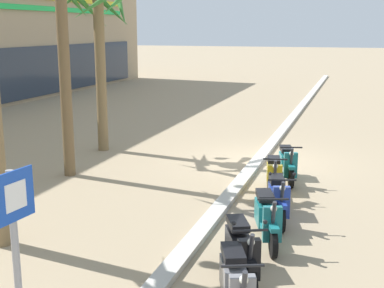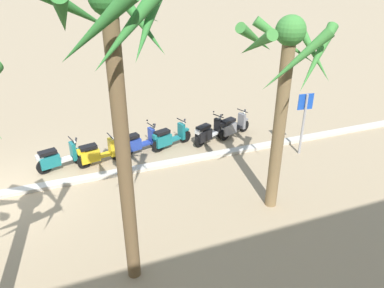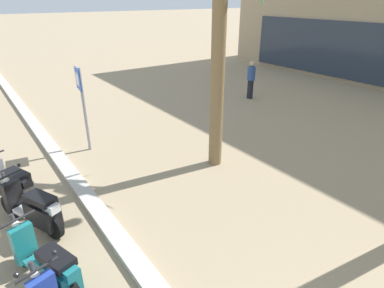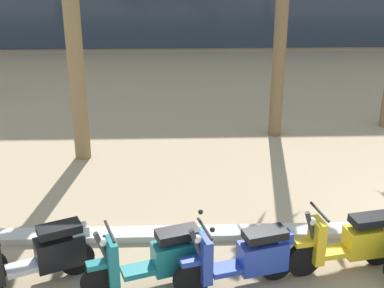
{
  "view_description": "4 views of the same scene",
  "coord_description": "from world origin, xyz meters",
  "px_view_note": "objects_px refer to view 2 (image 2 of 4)",
  "views": [
    {
      "loc": [
        -15.21,
        -2.79,
        3.98
      ],
      "look_at": [
        -2.75,
        1.27,
        1.05
      ],
      "focal_mm": 48.43,
      "sensor_mm": 36.0,
      "label": 1
    },
    {
      "loc": [
        -2.11,
        11.27,
        6.79
      ],
      "look_at": [
        -5.94,
        1.14,
        1.29
      ],
      "focal_mm": 34.46,
      "sensor_mm": 36.0,
      "label": 2
    },
    {
      "loc": [
        -1.62,
        -1.61,
        4.13
      ],
      "look_at": [
        -6.78,
        2.06,
        1.24
      ],
      "focal_mm": 30.39,
      "sensor_mm": 36.0,
      "label": 3
    },
    {
      "loc": [
        -5.59,
        -7.39,
        4.61
      ],
      "look_at": [
        -5.27,
        1.79,
        0.94
      ],
      "focal_mm": 48.82,
      "sensor_mm": 36.0,
      "label": 4
    }
  ],
  "objects_px": {
    "scooter_grey_mid_front": "(233,127)",
    "scooter_teal_far_back": "(169,138)",
    "scooter_black_mid_rear": "(208,133)",
    "palm_tree_mid_walkway": "(115,67)",
    "scooter_blue_lead_nearest": "(138,142)",
    "scooter_teal_tail_end": "(57,158)",
    "crossing_sign": "(304,117)",
    "scooter_yellow_last_in_row": "(97,153)",
    "palm_tree_near_sign": "(285,71)"
  },
  "relations": [
    {
      "from": "palm_tree_mid_walkway",
      "to": "scooter_teal_far_back",
      "type": "bearing_deg",
      "value": -114.8
    },
    {
      "from": "palm_tree_mid_walkway",
      "to": "palm_tree_near_sign",
      "type": "bearing_deg",
      "value": -164.06
    },
    {
      "from": "scooter_teal_far_back",
      "to": "palm_tree_near_sign",
      "type": "relative_size",
      "value": 0.32
    },
    {
      "from": "scooter_teal_tail_end",
      "to": "crossing_sign",
      "type": "height_order",
      "value": "crossing_sign"
    },
    {
      "from": "scooter_teal_tail_end",
      "to": "palm_tree_near_sign",
      "type": "height_order",
      "value": "palm_tree_near_sign"
    },
    {
      "from": "scooter_teal_far_back",
      "to": "scooter_blue_lead_nearest",
      "type": "bearing_deg",
      "value": -0.96
    },
    {
      "from": "scooter_yellow_last_in_row",
      "to": "palm_tree_near_sign",
      "type": "distance_m",
      "value": 7.34
    },
    {
      "from": "scooter_black_mid_rear",
      "to": "scooter_teal_tail_end",
      "type": "bearing_deg",
      "value": 0.47
    },
    {
      "from": "scooter_yellow_last_in_row",
      "to": "palm_tree_mid_walkway",
      "type": "xyz_separation_m",
      "value": [
        -0.09,
        5.63,
        4.59
      ]
    },
    {
      "from": "scooter_grey_mid_front",
      "to": "scooter_teal_far_back",
      "type": "bearing_deg",
      "value": 1.07
    },
    {
      "from": "scooter_grey_mid_front",
      "to": "scooter_yellow_last_in_row",
      "type": "bearing_deg",
      "value": 3.86
    },
    {
      "from": "scooter_black_mid_rear",
      "to": "scooter_teal_far_back",
      "type": "bearing_deg",
      "value": -4.85
    },
    {
      "from": "scooter_teal_far_back",
      "to": "palm_tree_near_sign",
      "type": "xyz_separation_m",
      "value": [
        -1.78,
        4.66,
        3.72
      ]
    },
    {
      "from": "scooter_blue_lead_nearest",
      "to": "crossing_sign",
      "type": "xyz_separation_m",
      "value": [
        -5.81,
        2.22,
        1.05
      ]
    },
    {
      "from": "scooter_grey_mid_front",
      "to": "crossing_sign",
      "type": "relative_size",
      "value": 0.69
    },
    {
      "from": "scooter_black_mid_rear",
      "to": "palm_tree_near_sign",
      "type": "height_order",
      "value": "palm_tree_near_sign"
    },
    {
      "from": "scooter_black_mid_rear",
      "to": "crossing_sign",
      "type": "xyz_separation_m",
      "value": [
        -2.96,
        2.06,
        1.05
      ]
    },
    {
      "from": "scooter_teal_far_back",
      "to": "scooter_teal_tail_end",
      "type": "bearing_deg",
      "value": 2.55
    },
    {
      "from": "scooter_grey_mid_front",
      "to": "palm_tree_mid_walkway",
      "type": "height_order",
      "value": "palm_tree_mid_walkway"
    },
    {
      "from": "crossing_sign",
      "to": "scooter_black_mid_rear",
      "type": "bearing_deg",
      "value": -34.82
    },
    {
      "from": "scooter_yellow_last_in_row",
      "to": "palm_tree_near_sign",
      "type": "bearing_deg",
      "value": 136.81
    },
    {
      "from": "crossing_sign",
      "to": "scooter_teal_tail_end",
      "type": "bearing_deg",
      "value": -12.89
    },
    {
      "from": "scooter_black_mid_rear",
      "to": "palm_tree_mid_walkway",
      "type": "distance_m",
      "value": 8.6
    },
    {
      "from": "scooter_blue_lead_nearest",
      "to": "palm_tree_near_sign",
      "type": "distance_m",
      "value": 6.69
    },
    {
      "from": "scooter_teal_far_back",
      "to": "scooter_yellow_last_in_row",
      "type": "height_order",
      "value": "same"
    },
    {
      "from": "scooter_blue_lead_nearest",
      "to": "scooter_teal_tail_end",
      "type": "bearing_deg",
      "value": 3.98
    },
    {
      "from": "scooter_blue_lead_nearest",
      "to": "palm_tree_near_sign",
      "type": "relative_size",
      "value": 0.31
    },
    {
      "from": "scooter_blue_lead_nearest",
      "to": "scooter_teal_tail_end",
      "type": "height_order",
      "value": "scooter_blue_lead_nearest"
    },
    {
      "from": "palm_tree_near_sign",
      "to": "palm_tree_mid_walkway",
      "type": "distance_m",
      "value": 4.79
    },
    {
      "from": "crossing_sign",
      "to": "scooter_grey_mid_front",
      "type": "bearing_deg",
      "value": -51.83
    },
    {
      "from": "scooter_teal_far_back",
      "to": "palm_tree_mid_walkway",
      "type": "relative_size",
      "value": 0.27
    },
    {
      "from": "scooter_yellow_last_in_row",
      "to": "palm_tree_mid_walkway",
      "type": "height_order",
      "value": "palm_tree_mid_walkway"
    },
    {
      "from": "scooter_blue_lead_nearest",
      "to": "palm_tree_mid_walkway",
      "type": "distance_m",
      "value": 7.69
    },
    {
      "from": "scooter_black_mid_rear",
      "to": "scooter_teal_far_back",
      "type": "xyz_separation_m",
      "value": [
        1.63,
        -0.14,
        -0.01
      ]
    },
    {
      "from": "scooter_yellow_last_in_row",
      "to": "palm_tree_near_sign",
      "type": "height_order",
      "value": "palm_tree_near_sign"
    },
    {
      "from": "palm_tree_near_sign",
      "to": "scooter_yellow_last_in_row",
      "type": "bearing_deg",
      "value": -43.19
    },
    {
      "from": "scooter_teal_far_back",
      "to": "palm_tree_near_sign",
      "type": "height_order",
      "value": "palm_tree_near_sign"
    },
    {
      "from": "scooter_black_mid_rear",
      "to": "scooter_grey_mid_front",
      "type": "bearing_deg",
      "value": -170.89
    },
    {
      "from": "scooter_grey_mid_front",
      "to": "crossing_sign",
      "type": "xyz_separation_m",
      "value": [
        -1.77,
        2.25,
        1.04
      ]
    },
    {
      "from": "scooter_grey_mid_front",
      "to": "scooter_black_mid_rear",
      "type": "xyz_separation_m",
      "value": [
        1.19,
        0.19,
        -0.0
      ]
    },
    {
      "from": "scooter_black_mid_rear",
      "to": "crossing_sign",
      "type": "distance_m",
      "value": 3.75
    },
    {
      "from": "scooter_grey_mid_front",
      "to": "scooter_teal_tail_end",
      "type": "height_order",
      "value": "same"
    },
    {
      "from": "scooter_grey_mid_front",
      "to": "scooter_black_mid_rear",
      "type": "height_order",
      "value": "scooter_black_mid_rear"
    },
    {
      "from": "scooter_grey_mid_front",
      "to": "scooter_blue_lead_nearest",
      "type": "bearing_deg",
      "value": 0.46
    },
    {
      "from": "palm_tree_mid_walkway",
      "to": "scooter_teal_tail_end",
      "type": "bearing_deg",
      "value": -75.99
    },
    {
      "from": "scooter_grey_mid_front",
      "to": "scooter_teal_tail_end",
      "type": "distance_m",
      "value": 7.01
    },
    {
      "from": "scooter_grey_mid_front",
      "to": "scooter_teal_far_back",
      "type": "height_order",
      "value": "same"
    },
    {
      "from": "scooter_grey_mid_front",
      "to": "scooter_yellow_last_in_row",
      "type": "xyz_separation_m",
      "value": [
        5.66,
        0.38,
        -0.01
      ]
    },
    {
      "from": "scooter_teal_far_back",
      "to": "scooter_yellow_last_in_row",
      "type": "relative_size",
      "value": 1.03
    },
    {
      "from": "scooter_black_mid_rear",
      "to": "scooter_yellow_last_in_row",
      "type": "distance_m",
      "value": 4.47
    }
  ]
}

